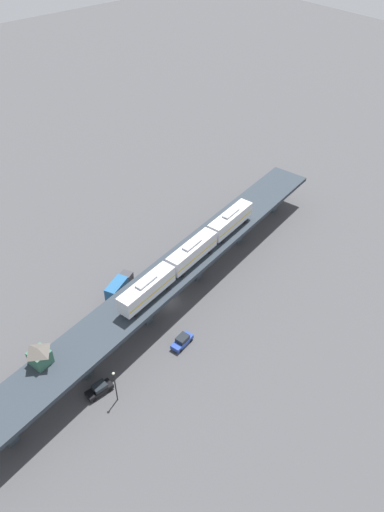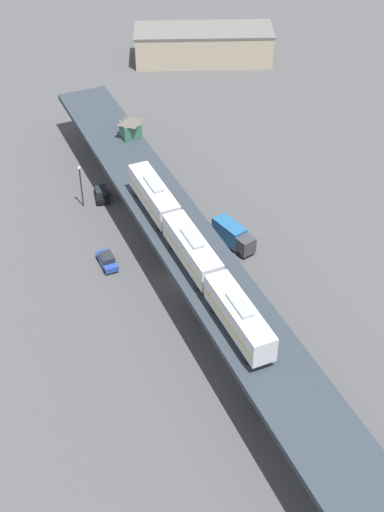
% 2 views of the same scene
% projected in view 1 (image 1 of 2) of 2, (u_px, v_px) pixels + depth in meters
% --- Properties ---
extents(ground_plane, '(400.00, 400.00, 0.00)m').
position_uv_depth(ground_plane, '(169.00, 301.00, 95.74)').
color(ground_plane, '#424244').
extents(elevated_viaduct, '(27.38, 91.73, 6.90)m').
position_uv_depth(elevated_viaduct, '(169.00, 278.00, 92.02)').
color(elevated_viaduct, '#283039').
rests_on(elevated_viaduct, ground).
extents(subway_train, '(10.49, 36.97, 4.45)m').
position_uv_depth(subway_train, '(192.00, 252.00, 92.33)').
color(subway_train, silver).
rests_on(subway_train, elevated_viaduct).
extents(signal_hut, '(3.82, 3.82, 3.40)m').
position_uv_depth(signal_hut, '(39.00, 355.00, 74.77)').
color(signal_hut, '#33604C').
rests_on(signal_hut, elevated_viaduct).
extents(street_car_blue, '(2.72, 4.69, 1.89)m').
position_uv_depth(street_car_blue, '(182.00, 341.00, 86.94)').
color(street_car_blue, '#233D93').
rests_on(street_car_blue, ground).
extents(street_car_black, '(1.95, 4.40, 1.89)m').
position_uv_depth(street_car_black, '(99.00, 389.00, 79.33)').
color(street_car_black, black).
rests_on(street_car_black, ground).
extents(delivery_truck, '(5.10, 7.47, 3.20)m').
position_uv_depth(delivery_truck, '(119.00, 286.00, 96.35)').
color(delivery_truck, '#333338').
rests_on(delivery_truck, ground).
extents(street_lamp, '(0.44, 0.44, 6.94)m').
position_uv_depth(street_lamp, '(115.00, 384.00, 76.29)').
color(street_lamp, black).
rests_on(street_lamp, ground).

